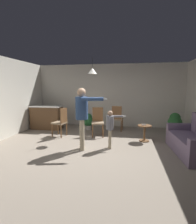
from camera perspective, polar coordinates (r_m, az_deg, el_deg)
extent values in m
plane|color=gray|center=(4.85, -1.08, -12.57)|extent=(7.68, 7.68, 0.00)
cube|color=silver|center=(7.71, 3.52, 5.39)|extent=(6.40, 0.10, 2.70)
cube|color=slate|center=(5.18, 28.44, -9.61)|extent=(0.94, 1.49, 0.45)
cube|color=slate|center=(5.88, 25.54, -6.46)|extent=(0.86, 0.24, 0.63)
cylinder|color=brown|center=(6.06, 28.34, -9.02)|extent=(0.05, 0.05, 0.06)
cylinder|color=brown|center=(4.43, 28.23, -15.24)|extent=(0.05, 0.05, 0.06)
cylinder|color=brown|center=(5.85, 22.36, -9.25)|extent=(0.05, 0.05, 0.06)
cube|color=brown|center=(7.53, -16.34, -1.84)|extent=(1.20, 0.60, 0.91)
cube|color=beige|center=(7.47, -16.48, 1.76)|extent=(1.26, 0.66, 0.04)
cylinder|color=brown|center=(5.73, 15.01, -4.34)|extent=(0.44, 0.44, 0.03)
cylinder|color=brown|center=(5.79, 14.91, -6.86)|extent=(0.06, 0.06, 0.49)
cylinder|color=brown|center=(5.85, 14.83, -9.03)|extent=(0.31, 0.31, 0.03)
cylinder|color=tan|center=(4.95, -5.17, -7.00)|extent=(0.12, 0.12, 0.85)
cylinder|color=tan|center=(4.78, -5.27, -7.55)|extent=(0.12, 0.12, 0.85)
cylinder|color=navy|center=(4.72, -5.34, 1.30)|extent=(0.34, 0.34, 0.60)
sphere|color=tan|center=(4.69, -5.40, 6.38)|extent=(0.23, 0.23, 0.23)
cylinder|color=navy|center=(4.92, -5.22, 1.21)|extent=(0.10, 0.10, 0.57)
cylinder|color=navy|center=(4.50, -1.87, 4.24)|extent=(0.58, 0.22, 0.10)
cube|color=white|center=(4.51, 2.14, 4.25)|extent=(0.13, 0.06, 0.04)
cylinder|color=tan|center=(5.04, 3.84, -8.56)|extent=(0.08, 0.08, 0.54)
cylinder|color=tan|center=(4.93, 3.94, -8.94)|extent=(0.08, 0.08, 0.54)
cylinder|color=slate|center=(4.87, 3.94, -3.53)|extent=(0.21, 0.21, 0.38)
sphere|color=tan|center=(4.82, 3.97, -0.45)|extent=(0.15, 0.15, 0.15)
cylinder|color=slate|center=(4.98, 5.91, -1.41)|extent=(0.37, 0.13, 0.06)
cube|color=white|center=(5.01, 8.30, -1.40)|extent=(0.13, 0.06, 0.04)
cylinder|color=slate|center=(4.75, 4.06, -4.06)|extent=(0.06, 0.06, 0.36)
cylinder|color=brown|center=(6.08, -11.98, -6.24)|extent=(0.04, 0.04, 0.45)
cylinder|color=brown|center=(6.38, -10.20, -5.52)|extent=(0.04, 0.04, 0.45)
cylinder|color=brown|center=(6.28, -14.74, -5.87)|extent=(0.04, 0.04, 0.45)
cylinder|color=brown|center=(6.57, -12.90, -5.20)|extent=(0.04, 0.04, 0.45)
cube|color=#997F60|center=(6.27, -12.53, -3.48)|extent=(0.49, 0.49, 0.05)
cube|color=brown|center=(6.12, -11.12, -1.10)|extent=(0.11, 0.38, 0.50)
cylinder|color=brown|center=(6.83, 4.58, -4.51)|extent=(0.04, 0.04, 0.45)
cylinder|color=brown|center=(6.77, 7.58, -4.66)|extent=(0.04, 0.04, 0.45)
cylinder|color=brown|center=(7.17, 5.14, -3.90)|extent=(0.04, 0.04, 0.45)
cylinder|color=brown|center=(7.12, 7.99, -4.04)|extent=(0.04, 0.04, 0.45)
cube|color=#997F60|center=(6.92, 6.35, -2.25)|extent=(0.46, 0.46, 0.05)
cube|color=brown|center=(6.69, 6.12, -0.21)|extent=(0.38, 0.08, 0.50)
cylinder|color=brown|center=(6.35, 1.54, -5.46)|extent=(0.04, 0.04, 0.45)
cylinder|color=brown|center=(6.34, -1.73, -5.47)|extent=(0.04, 0.04, 0.45)
cylinder|color=brown|center=(6.00, 1.67, -6.26)|extent=(0.04, 0.04, 0.45)
cylinder|color=brown|center=(5.99, -1.79, -6.27)|extent=(0.04, 0.04, 0.45)
cube|color=#997F60|center=(6.11, -0.08, -3.58)|extent=(0.49, 0.49, 0.05)
cube|color=brown|center=(6.25, -0.10, -0.76)|extent=(0.38, 0.11, 0.50)
cylinder|color=#B7B2AD|center=(7.14, -3.20, -4.96)|extent=(0.25, 0.25, 0.20)
sphere|color=#235B2D|center=(7.09, -3.22, -2.97)|extent=(0.44, 0.44, 0.44)
sphere|color=#235B2D|center=(7.06, -3.23, -1.76)|extent=(0.33, 0.33, 0.33)
cylinder|color=#B7B2AD|center=(7.09, 23.63, -5.59)|extent=(0.30, 0.30, 0.23)
sphere|color=#2D6B33|center=(7.03, 23.77, -3.24)|extent=(0.51, 0.51, 0.51)
sphere|color=#2D6B33|center=(7.00, 23.85, -1.80)|extent=(0.38, 0.38, 0.38)
cube|color=white|center=(5.72, 14.76, -4.03)|extent=(0.13, 0.06, 0.04)
cone|color=silver|center=(5.98, -1.84, 13.25)|extent=(0.32, 0.32, 0.20)
cylinder|color=black|center=(6.01, -1.86, 15.81)|extent=(0.01, 0.01, 0.36)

